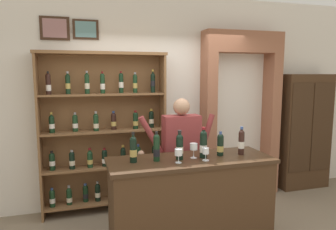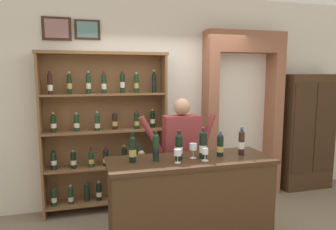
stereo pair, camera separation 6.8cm
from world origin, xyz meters
name	(u,v)px [view 1 (the left image)]	position (x,y,z in m)	size (l,w,h in m)	color
back_wall	(156,100)	(0.00, 1.53, 1.54)	(12.00, 0.19, 3.08)	silver
wine_shelf	(104,131)	(-0.81, 1.31, 1.14)	(1.74, 0.32, 2.23)	brown
archway_doorway	(238,104)	(1.32, 1.40, 1.45)	(1.28, 0.45, 2.58)	#935B42
side_cabinet	(303,131)	(2.52, 1.29, 0.97)	(0.87, 0.38, 1.93)	#422B19
tasting_counter	(191,205)	(-0.01, 0.00, 0.52)	(1.77, 0.64, 1.04)	#422B19
shopkeeper	(181,148)	(0.07, 0.54, 1.02)	(1.00, 0.22, 1.64)	#2D3347
tasting_bottle_super_tuscan	(133,149)	(-0.62, 0.03, 1.18)	(0.07, 0.07, 0.31)	black
tasting_bottle_chianti	(157,148)	(-0.38, 0.01, 1.18)	(0.07, 0.07, 0.31)	black
tasting_bottle_vin_santo	(180,146)	(-0.14, 0.00, 1.19)	(0.08, 0.08, 0.31)	black
tasting_bottle_prosecco	(203,144)	(0.13, -0.01, 1.19)	(0.08, 0.08, 0.33)	black
tasting_bottle_brunello	(220,145)	(0.34, 0.02, 1.17)	(0.07, 0.07, 0.27)	black
tasting_bottle_bianco	(241,142)	(0.59, -0.01, 1.19)	(0.07, 0.07, 0.31)	black
wine_glass_right	(179,153)	(-0.19, -0.12, 1.14)	(0.08, 0.08, 0.15)	silver
wine_glass_left	(194,147)	(0.03, 0.01, 1.16)	(0.08, 0.08, 0.16)	silver
wine_glass_center	(206,152)	(0.11, -0.12, 1.14)	(0.07, 0.07, 0.14)	silver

